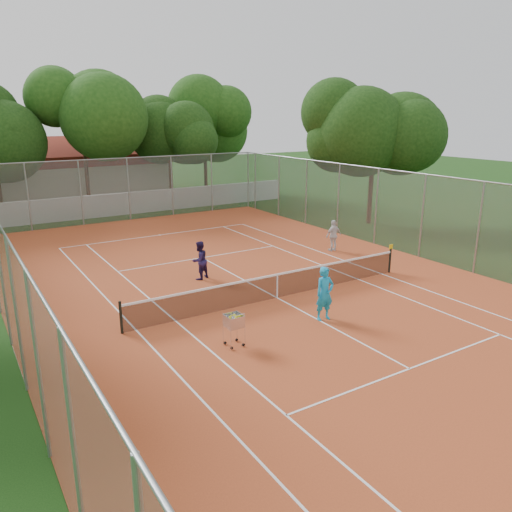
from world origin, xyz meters
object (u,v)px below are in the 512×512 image
clubhouse (58,171)px  player_far_left (200,260)px  player_near (325,294)px  player_far_right (333,235)px  tennis_net (277,286)px  ball_hopper (234,329)px

clubhouse → player_far_left: clubhouse is taller
player_near → player_far_right: 8.89m
player_far_left → player_far_right: (7.67, 0.48, -0.02)m
tennis_net → player_far_left: player_far_left is taller
player_far_right → ball_hopper: (-9.55, -6.69, -0.25)m
clubhouse → player_far_right: (8.19, -24.94, -1.39)m
player_far_right → player_near: bearing=46.3°
player_far_right → ball_hopper: bearing=33.7°
clubhouse → player_far_left: size_ratio=10.10×
player_far_left → clubhouse: bearing=-110.1°
clubhouse → ball_hopper: clubhouse is taller
ball_hopper → player_far_left: bearing=75.8°
player_near → clubhouse: bearing=98.6°
clubhouse → player_far_left: bearing=-88.8°
tennis_net → clubhouse: 29.12m
ball_hopper → player_far_right: bearing=37.7°
tennis_net → player_far_left: size_ratio=7.32×
tennis_net → ball_hopper: 4.27m
tennis_net → player_far_right: player_far_right is taller
player_far_right → tennis_net: bearing=31.9°
tennis_net → player_far_right: (6.19, 4.06, 0.30)m
clubhouse → player_far_right: 26.29m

